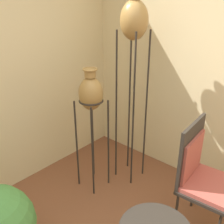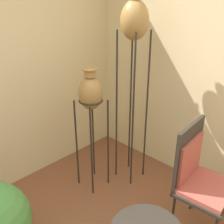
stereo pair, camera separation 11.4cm
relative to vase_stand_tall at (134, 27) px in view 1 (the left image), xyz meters
name	(u,v)px [view 1 (the left image)]	position (x,y,z in m)	size (l,w,h in m)	color
vase_stand_tall	(134,27)	(0.00, 0.00, 0.00)	(0.28, 0.28, 2.15)	#28231E
vase_stand_medium	(91,96)	(-0.42, 0.21, -0.67)	(0.27, 0.27, 1.42)	#28231E
chair	(201,172)	(-0.20, -0.96, -1.17)	(0.55, 0.48, 1.09)	#28231E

